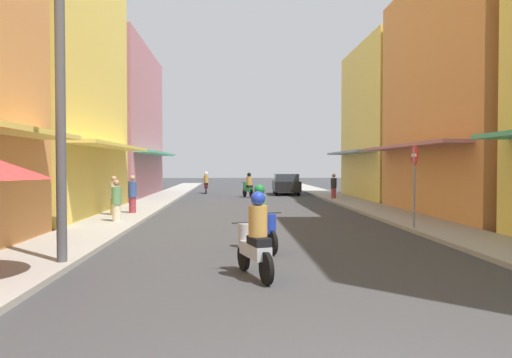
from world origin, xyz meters
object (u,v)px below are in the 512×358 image
Objects in this scene: motorbike_green at (248,186)px; utility_pole at (60,87)px; motorbike_blue at (262,221)px; pedestrian_far at (117,202)px; pedestrian_foreground at (334,187)px; motorbike_silver at (255,239)px; motorbike_maroon at (206,184)px; pedestrian_crossing at (132,196)px; pedestrian_midway at (114,197)px; parked_car at (286,184)px; street_sign_no_entry at (414,176)px.

motorbike_green is 0.25× the size of utility_pole.
motorbike_blue is 7.15m from pedestrian_far.
pedestrian_far is 15.22m from pedestrian_foreground.
motorbike_silver is 0.97× the size of motorbike_maroon.
motorbike_green is at bearing 66.16° from pedestrian_crossing.
pedestrian_far is (-2.12, -19.11, 0.07)m from motorbike_maroon.
pedestrian_midway is at bearing -114.61° from motorbike_green.
motorbike_maroon is at bearing 95.90° from motorbike_blue.
pedestrian_crossing is at bearing 55.39° from pedestrian_midway.
motorbike_silver reaches higher than parked_car.
pedestrian_foreground is at bearing -69.88° from parked_car.
pedestrian_midway is (-5.26, 7.71, 0.11)m from motorbike_blue.
pedestrian_midway reaches higher than motorbike_blue.
motorbike_green is 0.99× the size of motorbike_blue.
pedestrian_far is at bearing -109.00° from motorbike_green.
parked_car is at bearing 82.26° from motorbike_blue.
motorbike_silver is 9.38m from pedestrian_far.
motorbike_silver is 1.08× the size of pedestrian_crossing.
pedestrian_foreground is 21.17m from utility_pole.
motorbike_blue is 5.88m from street_sign_no_entry.
pedestrian_crossing is at bearing 118.94° from motorbike_blue.
street_sign_no_entry is (10.13, -4.58, 0.90)m from pedestrian_midway.
pedestrian_crossing is (-0.06, 3.09, 0.05)m from pedestrian_far.
pedestrian_far is 7.78m from utility_pole.
pedestrian_midway is at bearing 155.68° from street_sign_no_entry.
motorbike_maroon is 1.17× the size of pedestrian_far.
pedestrian_crossing is at bearing -113.84° from motorbike_green.
motorbike_silver is 27.52m from motorbike_maroon.
motorbike_blue is at bearing -61.06° from pedestrian_crossing.
parked_car is 2.55× the size of pedestrian_midway.
motorbike_maroon is at bearing 83.69° from pedestrian_far.
motorbike_silver is 1.01× the size of motorbike_green.
pedestrian_foreground reaches higher than parked_car.
pedestrian_foreground is 0.22× the size of utility_pole.
motorbike_maroon is at bearing 86.59° from utility_pole.
parked_car is 0.59× the size of utility_pole.
pedestrian_foreground is 0.58× the size of street_sign_no_entry.
motorbike_silver is 12.22m from pedestrian_crossing.
pedestrian_foreground is at bearing -31.61° from motorbike_green.
parked_car is at bearing 61.37° from pedestrian_crossing.
utility_pole is (-4.47, -21.79, 2.88)m from motorbike_green.
pedestrian_crossing is at bearing -139.60° from pedestrian_foreground.
pedestrian_foreground is at bearing 49.43° from pedestrian_far.
street_sign_no_entry is at bearing 49.35° from motorbike_silver.
parked_car is 6.22m from pedestrian_foreground.
pedestrian_midway reaches higher than motorbike_maroon.
motorbike_maroon is 19.23m from pedestrian_far.
pedestrian_far is (-5.01, -14.56, 0.07)m from motorbike_green.
pedestrian_midway is at bearing 115.05° from motorbike_silver.
parked_car is (3.41, 25.72, 0.04)m from motorbike_silver.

